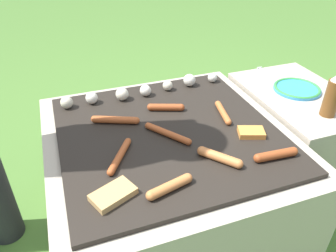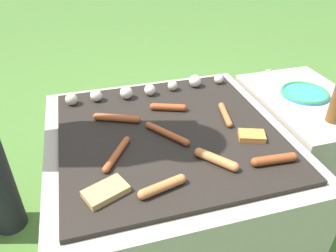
{
  "view_description": "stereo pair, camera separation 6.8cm",
  "coord_description": "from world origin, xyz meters",
  "px_view_note": "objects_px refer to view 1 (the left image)",
  "views": [
    {
      "loc": [
        -0.33,
        -0.93,
        1.12
      ],
      "look_at": [
        0.0,
        0.0,
        0.47
      ],
      "focal_mm": 35.0,
      "sensor_mm": 36.0,
      "label": 1
    },
    {
      "loc": [
        -0.27,
        -0.95,
        1.12
      ],
      "look_at": [
        0.0,
        0.0,
        0.47
      ],
      "focal_mm": 35.0,
      "sensor_mm": 36.0,
      "label": 2
    }
  ],
  "objects_px": {
    "sausage_front_center": "(170,187)",
    "condiment_bottle": "(332,96)",
    "plate_colorful": "(297,89)",
    "fork_utensil": "(267,74)"
  },
  "relations": [
    {
      "from": "sausage_front_center",
      "to": "condiment_bottle",
      "type": "relative_size",
      "value": 0.87
    },
    {
      "from": "sausage_front_center",
      "to": "condiment_bottle",
      "type": "distance_m",
      "value": 0.75
    },
    {
      "from": "sausage_front_center",
      "to": "plate_colorful",
      "type": "height_order",
      "value": "sausage_front_center"
    },
    {
      "from": "condiment_bottle",
      "to": "sausage_front_center",
      "type": "bearing_deg",
      "value": -165.98
    },
    {
      "from": "plate_colorful",
      "to": "condiment_bottle",
      "type": "bearing_deg",
      "value": -96.2
    },
    {
      "from": "plate_colorful",
      "to": "fork_utensil",
      "type": "distance_m",
      "value": 0.19
    },
    {
      "from": "plate_colorful",
      "to": "fork_utensil",
      "type": "relative_size",
      "value": 1.15
    },
    {
      "from": "sausage_front_center",
      "to": "plate_colorful",
      "type": "xyz_separation_m",
      "value": [
        0.75,
        0.39,
        -0.01
      ]
    },
    {
      "from": "plate_colorful",
      "to": "fork_utensil",
      "type": "height_order",
      "value": "plate_colorful"
    },
    {
      "from": "fork_utensil",
      "to": "condiment_bottle",
      "type": "bearing_deg",
      "value": -89.36
    }
  ]
}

